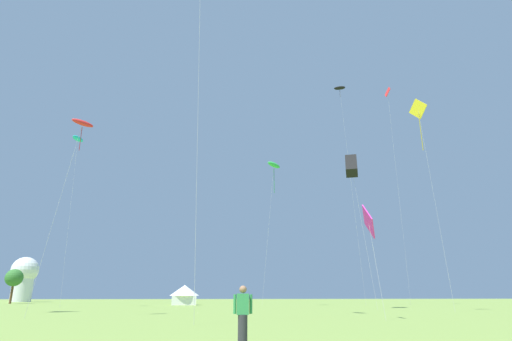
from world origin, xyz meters
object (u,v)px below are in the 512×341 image
at_px(kite_red_parafoil, 82,124).
at_px(kite_black_parafoil, 340,89).
at_px(kite_red_diamond, 388,96).
at_px(observatory_dome, 24,277).
at_px(kite_green_parafoil, 274,165).
at_px(person_spectator, 243,317).
at_px(festival_tent_right, 184,294).
at_px(kite_magenta_diamond, 368,222).
at_px(kite_black_box, 351,166).
at_px(kite_cyan_parafoil, 78,139).
at_px(kite_yellow_diamond, 419,113).
at_px(tree_distant_right, 14,278).

bearing_deg(kite_red_parafoil, kite_black_parafoil, 42.77).
bearing_deg(kite_red_diamond, observatory_dome, 146.28).
relative_size(kite_green_parafoil, kite_black_parafoil, 0.59).
relative_size(person_spectator, festival_tent_right, 0.36).
xyz_separation_m(kite_magenta_diamond, kite_black_box, (7.53, 20.67, 10.76)).
height_order(kite_green_parafoil, festival_tent_right, kite_green_parafoil).
bearing_deg(kite_black_box, kite_magenta_diamond, -110.01).
bearing_deg(kite_black_parafoil, kite_red_parafoil, -137.23).
relative_size(kite_green_parafoil, kite_cyan_parafoil, 0.95).
height_order(person_spectator, festival_tent_right, festival_tent_right).
bearing_deg(kite_cyan_parafoil, person_spectator, -67.86).
xyz_separation_m(kite_yellow_diamond, festival_tent_right, (-24.34, 33.84, -18.44)).
bearing_deg(festival_tent_right, kite_red_parafoil, -101.74).
bearing_deg(kite_red_parafoil, festival_tent_right, 78.26).
bearing_deg(festival_tent_right, tree_distant_right, 152.11).
relative_size(kite_red_parafoil, tree_distant_right, 2.32).
bearing_deg(kite_black_box, tree_distant_right, 141.70).
relative_size(kite_magenta_diamond, kite_green_parafoil, 0.33).
bearing_deg(observatory_dome, kite_yellow_diamond, -49.50).
distance_m(kite_yellow_diamond, festival_tent_right, 45.58).
xyz_separation_m(kite_cyan_parafoil, tree_distant_right, (-17.02, 29.96, -18.31)).
relative_size(kite_black_box, person_spectator, 10.70).
relative_size(kite_red_diamond, kite_red_parafoil, 2.53).
distance_m(kite_black_box, kite_yellow_diamond, 10.70).
height_order(kite_red_diamond, tree_distant_right, kite_red_diamond).
xyz_separation_m(kite_red_parafoil, tree_distant_right, (-24.99, 56.55, -9.86)).
bearing_deg(kite_green_parafoil, kite_black_parafoil, 4.56).
xyz_separation_m(kite_red_parafoil, festival_tent_right, (8.11, 39.03, -12.87)).
height_order(kite_yellow_diamond, kite_red_parafoil, kite_yellow_diamond).
bearing_deg(kite_red_parafoil, kite_cyan_parafoil, 106.68).
xyz_separation_m(person_spectator, observatory_dome, (-42.86, 100.17, 5.16)).
relative_size(kite_black_box, observatory_dome, 1.71).
xyz_separation_m(kite_green_parafoil, kite_yellow_diamond, (10.86, -25.33, -1.61)).
distance_m(kite_magenta_diamond, kite_black_parafoil, 50.51).
xyz_separation_m(kite_black_parafoil, kite_black_box, (-5.81, -17.03, -20.10)).
relative_size(kite_magenta_diamond, kite_red_parafoil, 0.49).
distance_m(kite_green_parafoil, tree_distant_right, 56.01).
distance_m(kite_red_parafoil, festival_tent_right, 41.89).
bearing_deg(festival_tent_right, kite_cyan_parafoil, -142.27).
bearing_deg(observatory_dome, kite_red_diamond, -33.72).
xyz_separation_m(kite_black_box, kite_cyan_parafoil, (-36.23, 12.10, 6.13)).
distance_m(kite_red_parafoil, observatory_dome, 87.38).
bearing_deg(kite_red_diamond, kite_yellow_diamond, -112.06).
relative_size(kite_black_parafoil, kite_cyan_parafoil, 1.60).
bearing_deg(kite_cyan_parafoil, observatory_dome, 114.02).
relative_size(kite_black_parafoil, tree_distant_right, 5.84).
xyz_separation_m(kite_magenta_diamond, kite_red_parafoil, (-20.74, 6.18, 8.43)).
bearing_deg(kite_yellow_diamond, tree_distant_right, 138.20).
bearing_deg(kite_cyan_parafoil, kite_red_parafoil, -73.32).
relative_size(kite_green_parafoil, festival_tent_right, 4.63).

